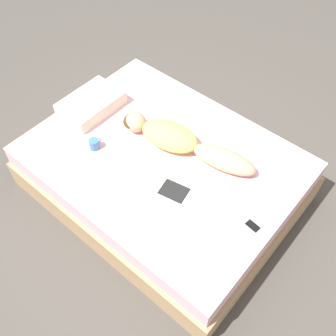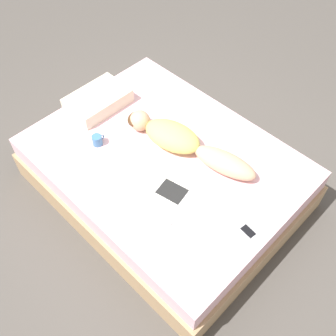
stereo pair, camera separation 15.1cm
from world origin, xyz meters
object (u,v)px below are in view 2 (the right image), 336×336
person (182,141)px  coffee_mug (97,140)px  open_magazine (164,202)px  cell_phone (248,232)px

person → coffee_mug: size_ratio=10.45×
open_magazine → cell_phone: 0.69m
open_magazine → coffee_mug: (0.03, 0.86, 0.05)m
open_magazine → coffee_mug: 0.87m
person → cell_phone: 0.97m
person → coffee_mug: 0.75m
open_magazine → cell_phone: same height
coffee_mug → person: bearing=-49.4°
coffee_mug → cell_phone: size_ratio=0.87×
person → open_magazine: bearing=-161.9°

